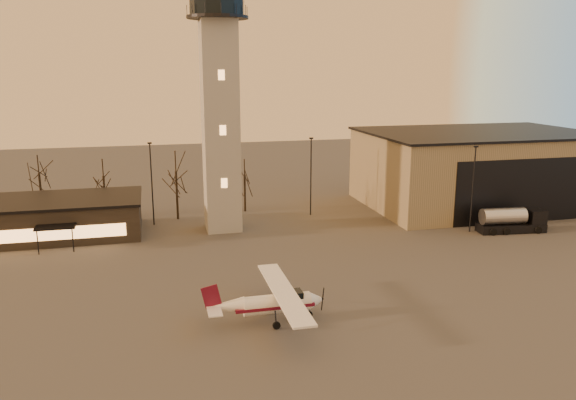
{
  "coord_description": "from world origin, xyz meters",
  "views": [
    {
      "loc": [
        -7.95,
        -34.38,
        18.64
      ],
      "look_at": [
        3.76,
        13.0,
        7.21
      ],
      "focal_mm": 35.0,
      "sensor_mm": 36.0,
      "label": 1
    }
  ],
  "objects_px": {
    "terminal": "(26,219)",
    "fuel_truck": "(511,222)",
    "hangar": "(477,168)",
    "cessna_front": "(279,306)",
    "control_tower": "(220,90)"
  },
  "relations": [
    {
      "from": "terminal",
      "to": "fuel_truck",
      "type": "relative_size",
      "value": 3.16
    },
    {
      "from": "hangar",
      "to": "cessna_front",
      "type": "height_order",
      "value": "hangar"
    },
    {
      "from": "terminal",
      "to": "fuel_truck",
      "type": "bearing_deg",
      "value": -11.62
    },
    {
      "from": "hangar",
      "to": "control_tower",
      "type": "bearing_deg",
      "value": -173.69
    },
    {
      "from": "control_tower",
      "to": "terminal",
      "type": "distance_m",
      "value": 26.24
    },
    {
      "from": "hangar",
      "to": "terminal",
      "type": "height_order",
      "value": "hangar"
    },
    {
      "from": "control_tower",
      "to": "fuel_truck",
      "type": "xyz_separation_m",
      "value": [
        32.58,
        -9.25,
        -15.18
      ]
    },
    {
      "from": "control_tower",
      "to": "terminal",
      "type": "height_order",
      "value": "control_tower"
    },
    {
      "from": "control_tower",
      "to": "fuel_truck",
      "type": "distance_m",
      "value": 37.12
    },
    {
      "from": "hangar",
      "to": "terminal",
      "type": "distance_m",
      "value": 58.11
    },
    {
      "from": "control_tower",
      "to": "terminal",
      "type": "bearing_deg",
      "value": 174.85
    },
    {
      "from": "control_tower",
      "to": "cessna_front",
      "type": "xyz_separation_m",
      "value": [
        0.82,
        -25.95,
        -15.17
      ]
    },
    {
      "from": "control_tower",
      "to": "cessna_front",
      "type": "relative_size",
      "value": 2.66
    },
    {
      "from": "hangar",
      "to": "cessna_front",
      "type": "distance_m",
      "value": 46.36
    },
    {
      "from": "control_tower",
      "to": "cessna_front",
      "type": "bearing_deg",
      "value": -88.19
    }
  ]
}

